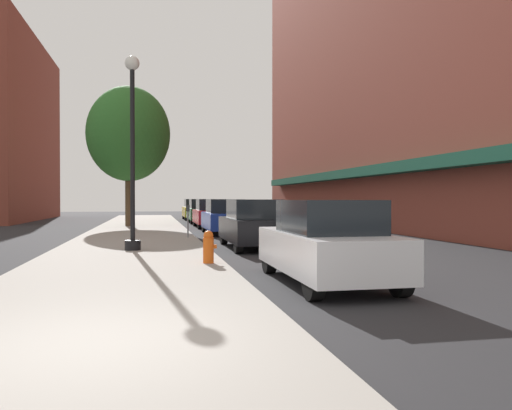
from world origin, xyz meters
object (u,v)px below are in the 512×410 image
Objects in this scene: car_white at (326,243)px; car_green at (202,211)px; tree_near at (129,134)px; car_blue at (224,217)px; parking_meter_near at (188,217)px; fire_hydrant at (209,247)px; car_red at (211,214)px; car_black at (253,224)px; lamppost at (132,149)px; car_yellow at (195,210)px.

car_green is at bearing 90.73° from car_white.
tree_near is 8.91m from car_blue.
fire_hydrant is at bearing -90.56° from parking_meter_near.
fire_hydrant is 8.34m from parking_meter_near.
fire_hydrant is 0.60× the size of parking_meter_near.
car_white is at bearing -53.63° from fire_hydrant.
tree_near is 21.43m from car_white.
car_green is at bearing 92.15° from car_blue.
car_white is 1.00× the size of car_red.
car_green is at bearing 84.93° from fire_hydrant.
car_blue is (1.95, 3.27, -0.14)m from parking_meter_near.
fire_hydrant is 0.10× the size of tree_near.
car_black is at bearing -87.85° from car_blue.
car_black is 18.27m from car_green.
lamppost reaches higher than car_blue.
tree_near is at bearing 92.92° from lamppost.
car_green is (0.00, 11.30, 0.00)m from car_blue.
car_blue is 1.00× the size of car_yellow.
lamppost is at bearing -100.50° from car_yellow.
tree_near is at bearing 106.26° from parking_meter_near.
lamppost is 1.37× the size of car_blue.
car_green is 5.60m from car_yellow.
car_yellow is at bearing 88.41° from car_green.
car_white is at bearing -91.59° from car_green.
lamppost reaches higher than parking_meter_near.
parking_meter_near is (2.00, 4.75, -2.25)m from lamppost.
car_yellow is (1.95, 20.17, -0.14)m from parking_meter_near.
car_red is at bearing -4.72° from tree_near.
tree_near is 1.86× the size of car_red.
car_white is (1.95, -11.09, -0.14)m from parking_meter_near.
lamppost is 1.37× the size of car_yellow.
car_green is (4.67, 5.24, -4.57)m from tree_near.
car_red and car_yellow have the same top height.
car_blue is at bearing 80.06° from fire_hydrant.
lamppost is 0.74× the size of tree_near.
car_blue is at bearing -91.59° from car_green.
lamppost reaches higher than car_green.
car_blue is at bearing 59.16° from parking_meter_near.
car_blue reaches higher than parking_meter_near.
fire_hydrant is 11.78m from car_blue.
parking_meter_near is 20.26m from car_yellow.
car_yellow is at bearing 84.48° from parking_meter_near.
parking_meter_near is 0.30× the size of car_black.
car_white is (3.95, -6.34, -2.39)m from lamppost.
car_black and car_green have the same top height.
car_blue is (3.95, 8.02, -2.39)m from lamppost.
car_blue is (0.00, 14.36, 0.00)m from car_white.
car_black is (4.67, -13.04, -4.57)m from tree_near.
car_green is (1.95, 14.56, -0.14)m from parking_meter_near.
car_yellow is (0.00, 5.60, 0.00)m from car_green.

